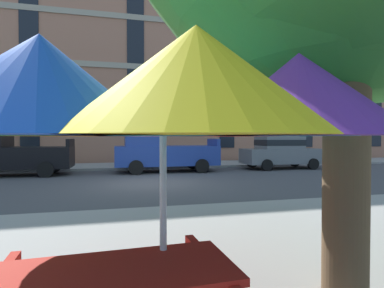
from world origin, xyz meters
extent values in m
plane|color=#424244|center=(0.00, 0.00, 0.00)|extent=(120.00, 120.00, 0.00)
cube|color=gray|center=(0.00, 6.80, 0.06)|extent=(56.00, 3.60, 0.12)
cube|color=#A87056|center=(0.00, 15.00, 6.40)|extent=(44.67, 12.00, 12.80)
cube|color=#9E937F|center=(0.00, 8.96, 3.20)|extent=(43.78, 0.08, 0.36)
cube|color=#9E937F|center=(0.00, 8.96, 6.40)|extent=(43.78, 0.08, 0.36)
cube|color=#9E937F|center=(0.00, 8.96, 9.60)|extent=(43.78, 0.08, 0.36)
cube|color=black|center=(-6.38, 8.97, 6.80)|extent=(1.10, 0.06, 11.60)
cube|color=black|center=(0.00, 8.97, 6.80)|extent=(1.10, 0.06, 11.60)
cube|color=black|center=(6.38, 8.97, 6.80)|extent=(1.10, 0.06, 11.60)
cube|color=black|center=(12.76, 8.97, 6.80)|extent=(1.10, 0.06, 11.60)
cube|color=black|center=(19.15, 8.97, 6.80)|extent=(1.10, 0.06, 11.60)
cube|color=black|center=(-5.81, 3.70, 0.82)|extent=(5.10, 1.90, 0.96)
cube|color=black|center=(-3.34, 3.70, 1.48)|extent=(0.16, 1.75, 0.36)
cylinder|color=black|center=(-4.23, 4.65, 0.34)|extent=(0.68, 0.22, 0.68)
cylinder|color=black|center=(-4.23, 2.75, 0.34)|extent=(0.68, 0.22, 0.68)
cube|color=navy|center=(1.20, 3.70, 0.82)|extent=(5.10, 1.90, 0.96)
cube|color=navy|center=(0.10, 3.70, 1.75)|extent=(1.90, 1.75, 0.90)
cube|color=navy|center=(3.67, 3.70, 1.48)|extent=(0.16, 1.75, 0.36)
cylinder|color=black|center=(2.78, 4.65, 0.34)|extent=(0.68, 0.22, 0.68)
cylinder|color=black|center=(2.78, 2.75, 0.34)|extent=(0.68, 0.22, 0.68)
cylinder|color=black|center=(-0.38, 4.65, 0.34)|extent=(0.68, 0.22, 0.68)
cylinder|color=black|center=(-0.38, 2.75, 0.34)|extent=(0.68, 0.22, 0.68)
cube|color=slate|center=(7.65, 3.70, 0.70)|extent=(4.40, 1.76, 0.80)
cube|color=slate|center=(7.50, 3.70, 1.44)|extent=(2.30, 1.55, 0.68)
cube|color=black|center=(7.50, 3.70, 1.44)|extent=(2.32, 1.57, 0.32)
cylinder|color=black|center=(9.01, 4.58, 0.30)|extent=(0.60, 0.22, 0.60)
cylinder|color=black|center=(9.01, 2.82, 0.30)|extent=(0.60, 0.22, 0.60)
cylinder|color=black|center=(6.29, 4.58, 0.30)|extent=(0.60, 0.22, 0.60)
cylinder|color=black|center=(6.29, 2.82, 0.30)|extent=(0.60, 0.22, 0.60)
cylinder|color=silver|center=(-0.87, -9.00, 1.14)|extent=(0.06, 0.06, 2.28)
cone|color=#199EB2|center=(0.24, -9.00, 2.01)|extent=(1.32, 1.32, 0.54)
cone|color=red|center=(-0.09, -8.22, 2.01)|extent=(1.32, 1.32, 0.54)
cone|color=#E5668C|center=(-0.87, -7.89, 2.01)|extent=(1.32, 1.32, 0.54)
cone|color=orange|center=(-1.65, -8.22, 2.01)|extent=(1.32, 1.32, 0.54)
cone|color=green|center=(-1.97, -9.00, 2.01)|extent=(1.32, 1.32, 0.54)
cone|color=blue|center=(-1.65, -9.78, 2.01)|extent=(1.32, 1.32, 0.54)
cone|color=yellow|center=(-0.87, -10.11, 2.01)|extent=(1.32, 1.32, 0.54)
cone|color=#662D9E|center=(-0.09, -9.78, 2.01)|extent=(1.32, 1.32, 0.54)
cone|color=#199EB2|center=(-0.87, -9.00, 2.05)|extent=(1.65, 1.65, 0.62)
cube|color=red|center=(-1.29, -9.31, 0.74)|extent=(1.83, 0.88, 0.06)
cube|color=red|center=(-1.32, -8.69, 0.44)|extent=(1.81, 0.36, 0.05)
cylinder|color=brown|center=(1.01, -8.94, 1.73)|extent=(0.45, 0.45, 3.45)
camera|label=1|loc=(-1.25, -11.58, 1.73)|focal=28.70mm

